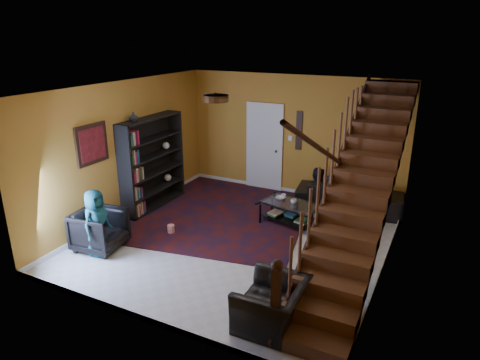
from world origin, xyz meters
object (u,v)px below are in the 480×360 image
at_px(armchair_right, 272,304).
at_px(coffee_table, 291,212).
at_px(armchair_left, 100,230).
at_px(sofa, 349,196).
at_px(bookshelf, 153,165).

distance_m(armchair_right, coffee_table, 3.24).
distance_m(armchair_left, armchair_right, 3.60).
bearing_deg(armchair_left, sofa, -50.70).
height_order(sofa, armchair_left, armchair_left).
height_order(bookshelf, coffee_table, bookshelf).
xyz_separation_m(sofa, armchair_left, (-3.55, -3.74, 0.04)).
bearing_deg(armchair_right, sofa, 178.92).
bearing_deg(bookshelf, armchair_right, -33.85).
xyz_separation_m(bookshelf, coffee_table, (3.02, 0.49, -0.71)).
distance_m(sofa, armchair_left, 5.16).
height_order(armchair_left, coffee_table, armchair_left).
relative_size(bookshelf, sofa, 0.90).
distance_m(bookshelf, sofa, 4.31).
bearing_deg(coffee_table, bookshelf, -170.69).
relative_size(bookshelf, armchair_left, 2.49).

